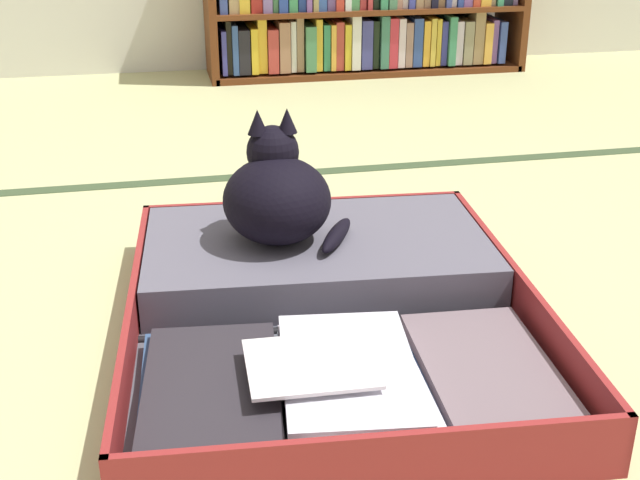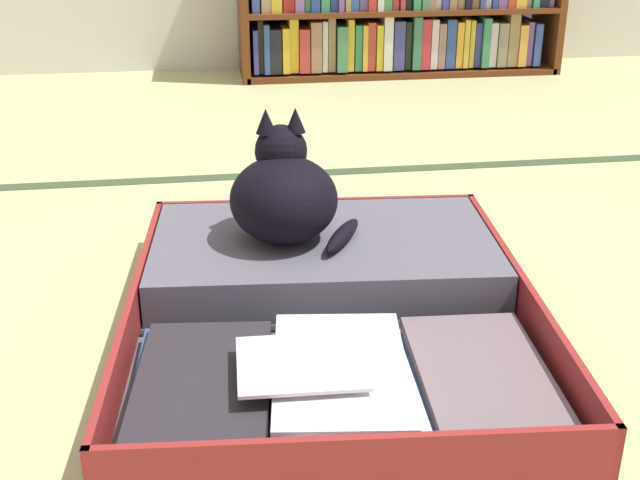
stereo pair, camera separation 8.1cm
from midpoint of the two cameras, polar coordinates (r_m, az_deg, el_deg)
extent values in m
plane|color=#C0C085|center=(1.44, 3.93, -8.70)|extent=(10.00, 10.00, 0.00)
cube|color=#3A4C2F|center=(2.34, -2.63, 4.58)|extent=(4.80, 0.05, 0.00)
cube|color=#612F14|center=(3.58, 2.45, 11.62)|extent=(1.28, 0.29, 0.02)
cube|color=#612F14|center=(3.54, 2.53, 15.52)|extent=(1.25, 0.29, 0.02)
cube|color=#3D3F95|center=(3.47, -7.41, 12.84)|extent=(0.02, 0.25, 0.17)
cube|color=black|center=(3.48, -7.09, 13.17)|extent=(0.02, 0.25, 0.21)
cube|color=#33518D|center=(3.46, -6.68, 13.04)|extent=(0.02, 0.25, 0.19)
cube|color=black|center=(3.47, -6.08, 12.93)|extent=(0.04, 0.25, 0.17)
cube|color=yellow|center=(3.47, -5.41, 13.00)|extent=(0.03, 0.25, 0.18)
cube|color=yellow|center=(3.49, -4.89, 13.32)|extent=(0.04, 0.25, 0.21)
cube|color=#B93C34|center=(3.48, -4.16, 13.02)|extent=(0.04, 0.25, 0.17)
cube|color=#A37352|center=(3.49, -3.40, 13.27)|extent=(0.04, 0.25, 0.20)
cube|color=silver|center=(3.50, -2.83, 13.34)|extent=(0.02, 0.25, 0.20)
cube|color=#957752|center=(3.51, -2.38, 13.48)|extent=(0.03, 0.25, 0.21)
cube|color=#488754|center=(3.50, -1.65, 13.19)|extent=(0.04, 0.25, 0.18)
cube|color=yellow|center=(3.52, -1.11, 13.45)|extent=(0.03, 0.25, 0.20)
cube|color=#358B58|center=(3.53, -0.60, 13.29)|extent=(0.03, 0.25, 0.18)
cube|color=gold|center=(3.52, -0.15, 13.29)|extent=(0.02, 0.25, 0.18)
cube|color=#AF3D2F|center=(3.53, 0.28, 13.39)|extent=(0.03, 0.25, 0.19)
cube|color=gold|center=(3.53, 0.81, 13.32)|extent=(0.03, 0.25, 0.18)
cube|color=silver|center=(3.54, 1.37, 13.57)|extent=(0.04, 0.25, 0.21)
cube|color=#3F4284|center=(3.55, 2.09, 13.46)|extent=(0.04, 0.25, 0.19)
cube|color=black|center=(3.57, 2.68, 13.47)|extent=(0.02, 0.25, 0.19)
cube|color=#3B765B|center=(3.56, 3.29, 13.60)|extent=(0.03, 0.25, 0.21)
cube|color=#C32E3A|center=(3.58, 3.85, 13.54)|extent=(0.04, 0.25, 0.20)
cube|color=silver|center=(3.59, 4.41, 13.55)|extent=(0.03, 0.25, 0.20)
cube|color=#987463|center=(3.60, 4.90, 13.43)|extent=(0.03, 0.25, 0.18)
cube|color=#304B90|center=(3.61, 5.48, 13.55)|extent=(0.04, 0.25, 0.19)
cube|color=gold|center=(3.63, 6.05, 13.48)|extent=(0.03, 0.25, 0.18)
cube|color=gold|center=(3.63, 6.48, 13.55)|extent=(0.02, 0.25, 0.19)
cube|color=gold|center=(3.64, 6.84, 13.54)|extent=(0.02, 0.25, 0.19)
cube|color=#383A8A|center=(3.65, 7.21, 13.46)|extent=(0.02, 0.25, 0.18)
cube|color=#3D8B60|center=(3.65, 7.77, 13.58)|extent=(0.03, 0.25, 0.20)
cube|color=silver|center=(3.67, 8.20, 13.45)|extent=(0.03, 0.25, 0.18)
cube|color=gray|center=(3.68, 8.82, 13.43)|extent=(0.04, 0.25, 0.18)
cube|color=#997B4F|center=(3.69, 9.50, 13.73)|extent=(0.04, 0.25, 0.21)
cube|color=gold|center=(3.71, 10.10, 13.35)|extent=(0.03, 0.25, 0.17)
cube|color=#714C8F|center=(3.73, 10.51, 13.46)|extent=(0.02, 0.25, 0.18)
cube|color=#374D95|center=(3.73, 11.03, 13.38)|extent=(0.03, 0.25, 0.17)
cube|color=maroon|center=(1.34, 0.36, -11.10)|extent=(0.74, 0.49, 0.01)
cube|color=maroon|center=(1.14, 1.82, -15.25)|extent=(0.71, 0.07, 0.10)
cube|color=maroon|center=(1.32, -15.07, -10.22)|extent=(0.04, 0.43, 0.10)
cube|color=maroon|center=(1.40, 14.85, -8.16)|extent=(0.04, 0.43, 0.10)
cube|color=#4A4D56|center=(1.33, 0.36, -10.75)|extent=(0.71, 0.46, 0.01)
cube|color=maroon|center=(1.71, -1.58, -2.78)|extent=(0.74, 0.49, 0.01)
cube|color=maroon|center=(1.88, -2.26, 1.33)|extent=(0.71, 0.07, 0.10)
cube|color=maroon|center=(1.70, -13.41, -2.01)|extent=(0.04, 0.43, 0.10)
cube|color=maroon|center=(1.76, 9.80, -0.76)|extent=(0.04, 0.43, 0.10)
cube|color=#4A4D56|center=(1.71, -1.59, -2.48)|extent=(0.71, 0.46, 0.01)
cylinder|color=black|center=(1.51, -0.74, -6.04)|extent=(0.69, 0.07, 0.02)
cube|color=#937CA0|center=(1.32, -9.22, -11.03)|extent=(0.23, 0.35, 0.01)
cube|color=#32507B|center=(1.31, -9.46, -10.45)|extent=(0.23, 0.39, 0.02)
cube|color=#2B262D|center=(1.30, -9.22, -9.94)|extent=(0.24, 0.37, 0.02)
cube|color=silver|center=(1.32, 0.22, -10.40)|extent=(0.24, 0.38, 0.02)
cube|color=silver|center=(1.31, 0.67, -9.70)|extent=(0.22, 0.36, 0.02)
cube|color=silver|center=(1.30, 0.21, -8.95)|extent=(0.24, 0.35, 0.02)
cube|color=navy|center=(1.37, 9.40, -9.55)|extent=(0.24, 0.35, 0.01)
cube|color=slate|center=(1.37, 9.78, -8.81)|extent=(0.23, 0.37, 0.02)
cube|color=silver|center=(1.27, -2.49, -8.45)|extent=(0.20, 0.17, 0.01)
cube|color=#5C5866|center=(1.69, -1.60, -1.22)|extent=(0.71, 0.45, 0.09)
torus|color=white|center=(1.69, 0.64, 0.37)|extent=(0.09, 0.09, 0.01)
cylinder|color=black|center=(1.87, -8.20, 0.88)|extent=(0.02, 0.02, 0.09)
cylinder|color=black|center=(1.90, 3.65, 1.48)|extent=(0.02, 0.02, 0.09)
cube|color=yellow|center=(1.20, 12.01, -14.17)|extent=(0.04, 0.01, 0.02)
cube|color=white|center=(1.15, -3.13, -16.07)|extent=(0.04, 0.00, 0.02)
cube|color=white|center=(1.13, -1.45, -14.61)|extent=(0.04, 0.00, 0.02)
ellipsoid|color=black|center=(1.63, -4.37, 2.70)|extent=(0.22, 0.22, 0.17)
ellipsoid|color=black|center=(1.70, -4.56, 2.23)|extent=(0.15, 0.08, 0.09)
sphere|color=black|center=(1.65, -4.65, 6.01)|extent=(0.10, 0.10, 0.10)
cone|color=black|center=(1.63, -3.70, 8.13)|extent=(0.04, 0.04, 0.05)
cone|color=black|center=(1.62, -5.72, 8.01)|extent=(0.04, 0.04, 0.05)
sphere|color=gold|center=(1.69, -4.18, 6.69)|extent=(0.02, 0.02, 0.02)
sphere|color=gold|center=(1.68, -5.46, 6.60)|extent=(0.02, 0.02, 0.02)
ellipsoid|color=black|center=(1.63, -0.28, 0.32)|extent=(0.11, 0.16, 0.03)
camera|label=1|loc=(0.04, -91.62, -0.72)|focal=46.93mm
camera|label=2|loc=(0.04, 88.38, 0.72)|focal=46.93mm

